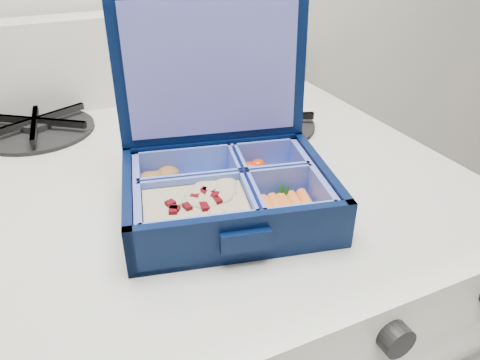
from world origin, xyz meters
name	(u,v)px	position (x,y,z in m)	size (l,w,h in m)	color
bento_box	(228,193)	(0.46, 1.57, 0.91)	(0.21, 0.16, 0.05)	#031032
burner_grate	(257,119)	(0.59, 1.76, 0.90)	(0.17, 0.17, 0.02)	black
burner_grate_rear	(36,126)	(0.29, 1.87, 0.90)	(0.16, 0.16, 0.02)	black
fork	(190,160)	(0.46, 1.69, 0.89)	(0.02, 0.18, 0.01)	#B5B5B5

